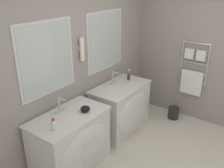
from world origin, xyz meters
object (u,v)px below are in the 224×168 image
toiletry_bottle (54,125)px  flower_vase (129,75)px  vanity_left (73,143)px  vanity_right (122,108)px  amenity_bowl (85,109)px  waste_bin (173,113)px

toiletry_bottle → flower_vase: bearing=4.2°
vanity_left → flower_vase: size_ratio=5.23×
vanity_left → toiletry_bottle: toiletry_bottle is taller
vanity_right → toiletry_bottle: toiletry_bottle is taller
amenity_bowl → flower_vase: flower_vase is taller
vanity_right → waste_bin: size_ratio=4.83×
waste_bin → vanity_right: bearing=147.1°
amenity_bowl → flower_vase: 1.30m
amenity_bowl → vanity_right: bearing=3.6°
amenity_bowl → flower_vase: size_ratio=0.65×
vanity_right → vanity_left: bearing=180.0°
vanity_right → waste_bin: bearing=-32.9°
vanity_right → waste_bin: 1.10m
vanity_right → flower_vase: bearing=14.0°
flower_vase → amenity_bowl: bearing=-173.9°
toiletry_bottle → vanity_right: bearing=2.2°
vanity_right → toiletry_bottle: bearing=-177.8°
waste_bin → toiletry_bottle: bearing=168.0°
vanity_right → flower_vase: flower_vase is taller
toiletry_bottle → flower_vase: flower_vase is taller
vanity_left → waste_bin: 2.19m
vanity_left → amenity_bowl: 0.50m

